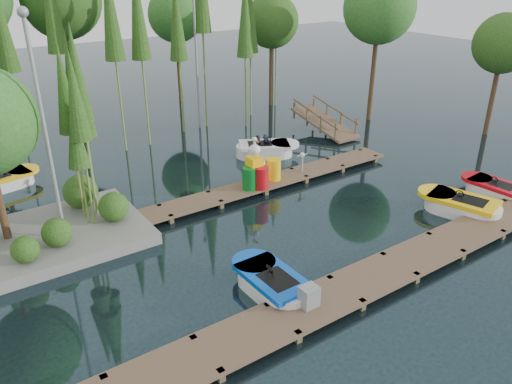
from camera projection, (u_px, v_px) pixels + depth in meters
ground_plane at (252, 230)px, 16.93m from camera, size 90.00×90.00×0.00m
near_dock at (345, 290)px, 13.48m from camera, size 18.00×1.50×0.50m
far_dock at (237, 191)px, 19.21m from camera, size 15.00×1.20×0.50m
island at (14, 151)px, 14.80m from camera, size 6.20×4.20×6.75m
tree_screen at (73, 17)px, 21.20m from camera, size 34.42×18.53×10.31m
lamp_island at (42, 118)px, 14.17m from camera, size 0.30×0.30×7.25m
lamp_rear at (196, 47)px, 25.38m from camera, size 0.30×0.30×7.25m
ramp at (325, 122)px, 26.15m from camera, size 1.50×3.94×1.49m
boat_blue at (271, 284)px, 13.67m from camera, size 1.29×2.79×0.93m
boat_red at (495, 190)px, 19.28m from camera, size 1.38×2.66×0.86m
boat_yellow_near at (460, 206)px, 17.90m from camera, size 2.15×3.24×1.00m
boat_yellow_far at (4, 181)px, 19.94m from camera, size 2.88×1.73×1.35m
boat_white_far at (265, 150)px, 23.17m from camera, size 3.22×2.55×1.39m
utility_cabinet at (309, 296)px, 12.66m from camera, size 0.46×0.39×0.57m
yellow_barrel at (274, 169)px, 19.88m from camera, size 0.58×0.58×0.87m
drum_cluster at (256, 172)px, 19.21m from camera, size 1.16×1.07×2.01m
seagull_post at (302, 159)px, 20.58m from camera, size 0.52×0.28×0.84m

